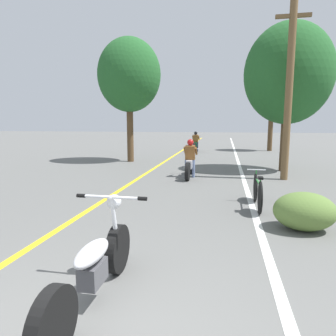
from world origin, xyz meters
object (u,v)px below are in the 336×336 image
object	(u,v)px
roadside_tree_right_near	(288,74)
motorcycle_rider_far	(196,144)
utility_pole	(289,89)
roadside_tree_left	(129,76)
motorcycle_rider_lead	(190,163)
bicycle_parked	(258,191)
motorcycle_foreground	(94,267)
roadside_tree_right_far	(272,95)

from	to	relation	value
roadside_tree_right_near	motorcycle_rider_far	size ratio (longest dim) A/B	2.77
utility_pole	roadside_tree_left	bearing A→B (deg)	151.35
motorcycle_rider_lead	roadside_tree_right_near	bearing A→B (deg)	31.02
roadside_tree_left	bicycle_parked	distance (m)	9.94
roadside_tree_right_near	bicycle_parked	size ratio (longest dim) A/B	3.31
bicycle_parked	roadside_tree_right_near	bearing A→B (deg)	74.63
roadside_tree_right_near	motorcycle_foreground	distance (m)	11.13
roadside_tree_right_far	bicycle_parked	world-z (taller)	roadside_tree_right_far
utility_pole	bicycle_parked	size ratio (longest dim) A/B	3.39
roadside_tree_right_far	roadside_tree_left	world-z (taller)	roadside_tree_left
motorcycle_rider_lead	roadside_tree_left	bearing A→B (deg)	132.28
roadside_tree_right_near	roadside_tree_left	world-z (taller)	roadside_tree_left
utility_pole	roadside_tree_left	distance (m)	7.73
roadside_tree_left	motorcycle_foreground	size ratio (longest dim) A/B	2.81
utility_pole	motorcycle_rider_lead	size ratio (longest dim) A/B	2.91
utility_pole	bicycle_parked	bearing A→B (deg)	-108.67
roadside_tree_right_far	bicycle_parked	size ratio (longest dim) A/B	3.01
utility_pole	motorcycle_rider_far	world-z (taller)	utility_pole
bicycle_parked	roadside_tree_right_far	bearing A→B (deg)	81.25
utility_pole	roadside_tree_right_far	bearing A→B (deg)	84.76
motorcycle_rider_far	motorcycle_rider_lead	bearing A→B (deg)	-85.55
motorcycle_rider_lead	bicycle_parked	world-z (taller)	motorcycle_rider_lead
utility_pole	motorcycle_rider_lead	xyz separation A→B (m)	(-3.25, -0.14, -2.53)
utility_pole	motorcycle_rider_far	distance (m)	10.62
roadside_tree_right_near	bicycle_parked	world-z (taller)	roadside_tree_right_near
roadside_tree_right_near	motorcycle_rider_far	xyz separation A→B (m)	(-4.31, 7.51, -3.30)
roadside_tree_right_far	motorcycle_rider_lead	distance (m)	12.37
roadside_tree_right_far	motorcycle_foreground	xyz separation A→B (m)	(-4.37, -18.94, -3.40)
motorcycle_foreground	bicycle_parked	bearing A→B (deg)	63.44
roadside_tree_right_near	roadside_tree_left	distance (m)	7.23
motorcycle_rider_far	bicycle_parked	xyz separation A→B (m)	(2.74, -13.23, -0.14)
motorcycle_foreground	motorcycle_rider_far	size ratio (longest dim) A/B	1.02
roadside_tree_right_far	motorcycle_foreground	bearing A→B (deg)	-103.01
motorcycle_foreground	roadside_tree_left	bearing A→B (deg)	106.07
utility_pole	motorcycle_rider_far	xyz separation A→B (m)	(-4.00, 9.51, -2.53)
roadside_tree_right_near	bicycle_parked	bearing A→B (deg)	-105.37
utility_pole	roadside_tree_right_far	distance (m)	11.07
roadside_tree_right_near	motorcycle_foreground	bearing A→B (deg)	-110.32
roadside_tree_left	motorcycle_rider_far	size ratio (longest dim) A/B	2.87
roadside_tree_left	utility_pole	bearing A→B (deg)	-28.65
roadside_tree_right_near	bicycle_parked	distance (m)	6.86
roadside_tree_right_far	utility_pole	bearing A→B (deg)	-95.24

